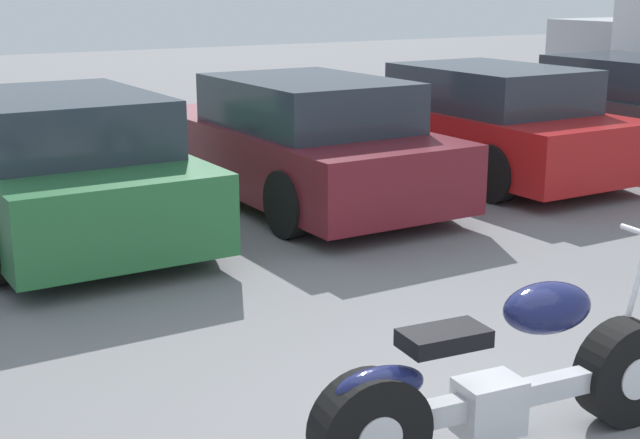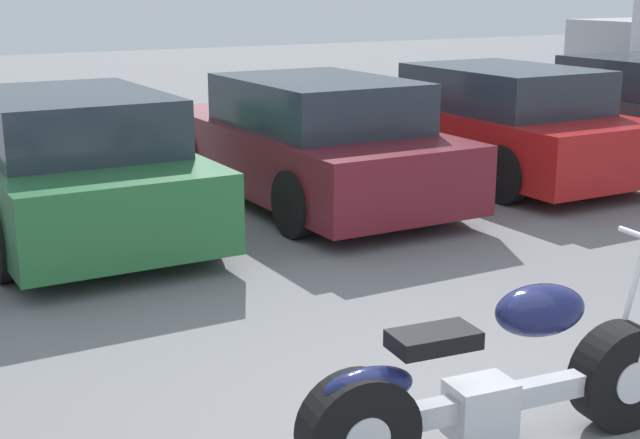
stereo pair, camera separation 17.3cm
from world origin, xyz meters
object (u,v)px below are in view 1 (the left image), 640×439
object	(u,v)px
motorcycle	(503,382)
parked_car_green	(58,167)
parked_car_maroon	(298,142)
parked_car_dark_grey	(625,109)
parked_car_red	(478,123)

from	to	relation	value
motorcycle	parked_car_green	bearing A→B (deg)	98.00
motorcycle	parked_car_green	size ratio (longest dim) A/B	0.51
parked_car_maroon	parked_car_dark_grey	world-z (taller)	same
motorcycle	parked_car_red	xyz separation A→B (m)	(4.68, 5.60, 0.27)
parked_car_red	parked_car_dark_grey	bearing A→B (deg)	-1.04
parked_car_red	parked_car_dark_grey	world-z (taller)	same
parked_car_dark_grey	motorcycle	bearing A→B (deg)	-143.18
parked_car_maroon	parked_car_red	world-z (taller)	same
motorcycle	parked_car_green	world-z (taller)	parked_car_green
parked_car_dark_grey	parked_car_red	bearing A→B (deg)	178.96
parked_car_red	parked_car_dark_grey	xyz separation A→B (m)	(2.73, -0.05, 0.00)
parked_car_green	parked_car_red	xyz separation A→B (m)	(5.47, 0.03, 0.00)
parked_car_green	parked_car_maroon	bearing A→B (deg)	-0.49
parked_car_green	parked_car_dark_grey	size ratio (longest dim) A/B	1.00
motorcycle	parked_car_maroon	size ratio (longest dim) A/B	0.51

